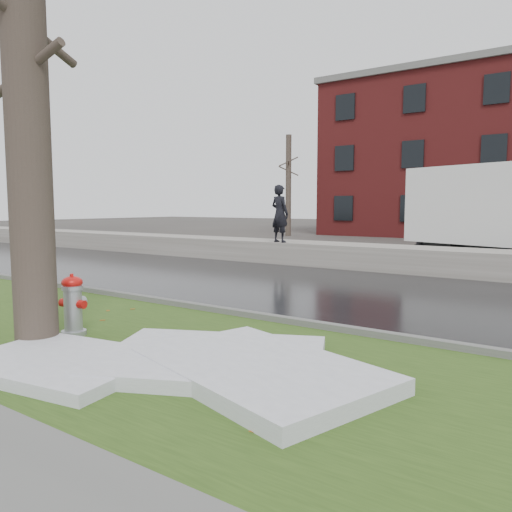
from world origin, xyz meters
The scene contains 14 objects.
ground centered at (0.00, 0.00, 0.00)m, with size 120.00×120.00×0.00m, color #47423D.
verge centered at (0.00, -1.25, 0.02)m, with size 60.00×4.50×0.04m, color #2C4517.
road centered at (0.00, 4.50, 0.01)m, with size 60.00×7.00×0.03m, color black.
parking_lot centered at (0.00, 13.00, 0.01)m, with size 60.00×9.00×0.03m, color slate.
curb centered at (0.00, 1.00, 0.07)m, with size 60.00×0.15×0.14m, color slate.
snowbank centered at (0.00, 8.70, 0.38)m, with size 60.00×1.60×0.75m, color #A7A199.
bg_tree_left centered at (-12.00, 22.00, 3.33)m, with size 1.40×1.62×6.50m.
bg_tree_center centered at (-6.00, 26.00, 3.33)m, with size 1.40×1.62×6.50m.
fire_hydrant centered at (-1.43, -1.47, 0.53)m, with size 0.46×0.41×0.92m.
tree centered at (-1.38, -2.09, 3.65)m, with size 1.49×1.77×7.16m.
worker centered at (-3.86, 8.10, 1.70)m, with size 0.69×0.45×1.90m, color black.
snow_patch_near centered at (1.20, -1.40, 0.12)m, with size 2.60×2.00×0.16m, color silver.
snow_patch_far centered at (-0.21, -2.50, 0.11)m, with size 2.20×1.60×0.14m, color silver.
snow_patch_side centered at (1.90, -1.41, 0.13)m, with size 2.80×1.80×0.18m, color silver.
Camera 1 is at (4.98, -5.88, 1.96)m, focal length 35.00 mm.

